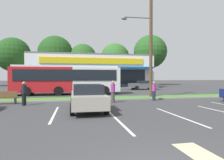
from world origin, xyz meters
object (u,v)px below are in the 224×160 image
at_px(utility_pole, 150,39).
at_px(pedestrian_near_bench, 154,91).
at_px(car_1, 88,97).
at_px(car_3, 143,85).
at_px(pedestrian_by_pole, 113,92).
at_px(pedestrian_mid, 24,93).
at_px(bus_stop_bench, 6,97).
at_px(city_bus, 67,79).

height_order(utility_pole, pedestrian_near_bench, utility_pole).
distance_m(car_1, car_3, 20.35).
height_order(pedestrian_near_bench, pedestrian_by_pole, pedestrian_by_pole).
distance_m(car_3, pedestrian_by_pole, 16.51).
bearing_deg(pedestrian_near_bench, pedestrian_by_pole, -50.72).
height_order(utility_pole, pedestrian_mid, utility_pole).
height_order(utility_pole, bus_stop_bench, utility_pole).
relative_size(bus_stop_bench, pedestrian_mid, 0.97).
distance_m(utility_pole, car_3, 13.29).
distance_m(bus_stop_bench, pedestrian_near_bench, 11.45).
xyz_separation_m(utility_pole, bus_stop_bench, (-11.92, -2.06, -5.10)).
xyz_separation_m(city_bus, pedestrian_by_pole, (3.63, -7.70, -0.92)).
relative_size(utility_pole, pedestrian_near_bench, 6.61).
bearing_deg(bus_stop_bench, utility_pole, -170.19).
relative_size(bus_stop_bench, pedestrian_by_pole, 0.96).
xyz_separation_m(car_1, pedestrian_near_bench, (5.85, 3.77, 0.02)).
bearing_deg(utility_pole, car_1, -137.11).
distance_m(utility_pole, pedestrian_by_pole, 6.85).
height_order(car_3, pedestrian_by_pole, pedestrian_by_pole).
bearing_deg(car_3, utility_pole, 71.77).
relative_size(pedestrian_near_bench, pedestrian_by_pole, 0.95).
bearing_deg(car_1, car_3, -30.03).
height_order(car_3, pedestrian_mid, pedestrian_mid).
bearing_deg(pedestrian_near_bench, pedestrian_mid, -54.86).
bearing_deg(city_bus, car_1, -81.84).
bearing_deg(utility_pole, city_bus, 147.11).
relative_size(utility_pole, car_1, 2.22).
xyz_separation_m(utility_pole, pedestrian_near_bench, (-0.47, -2.10, -4.81)).
bearing_deg(city_bus, pedestrian_mid, -108.20).
bearing_deg(car_1, pedestrian_near_bench, -57.21).
distance_m(city_bus, pedestrian_near_bench, 10.22).
bearing_deg(car_3, city_bus, 30.12).
bearing_deg(bus_stop_bench, pedestrian_by_pole, 175.37).
relative_size(utility_pole, car_3, 2.34).
xyz_separation_m(utility_pole, car_1, (-6.32, -5.87, -4.82)).
distance_m(utility_pole, pedestrian_near_bench, 5.27).
bearing_deg(pedestrian_by_pole, car_3, 172.96).
relative_size(car_1, car_3, 1.06).
relative_size(city_bus, pedestrian_mid, 7.11).
distance_m(city_bus, pedestrian_mid, 8.50).
distance_m(pedestrian_by_pole, pedestrian_mid, 6.36).
xyz_separation_m(utility_pole, pedestrian_by_pole, (-4.12, -2.69, -4.76)).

